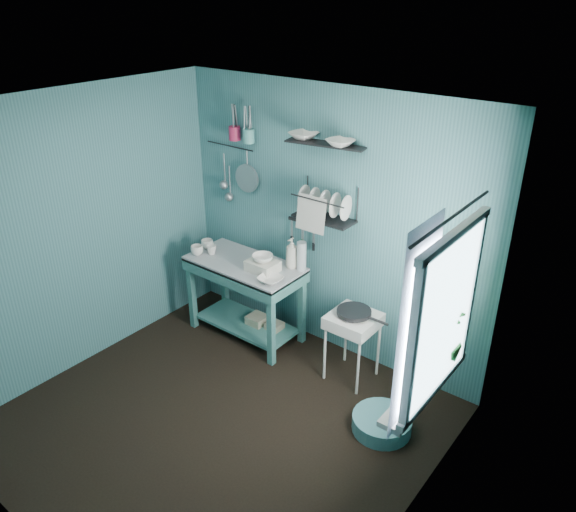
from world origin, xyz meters
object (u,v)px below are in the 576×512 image
Objects in this scene: wash_tub at (263,266)px; storage_tin_small at (275,331)px; mug_right at (207,244)px; water_bottle at (302,256)px; mug_left at (197,250)px; utensil_cup_teal at (249,136)px; floor_basin at (382,423)px; soap_bottle at (292,253)px; hotplate_stand at (352,347)px; utensil_cup_magenta at (235,133)px; frying_pan at (354,312)px; mug_mid at (211,250)px; work_counter at (246,299)px; dish_rack at (325,202)px; potted_plant at (441,335)px; storage_tin_large at (257,325)px; colander at (247,178)px.

wash_tub is 1.40× the size of storage_tin_small.
mug_right is 1.05m from water_bottle.
mug_left is 0.74m from wash_tub.
utensil_cup_teal reaches higher than floor_basin.
soap_bottle is at bearing 21.80° from mug_left.
utensil_cup_magenta is at bearing 159.21° from hotplate_stand.
storage_tin_small is at bearing 178.80° from frying_pan.
storage_tin_small is (-0.12, -0.12, -0.86)m from soap_bottle.
mug_left is 0.97m from soap_bottle.
water_bottle reaches higher than mug_right.
utensil_cup_teal is (0.20, 0.37, 1.09)m from mug_mid.
wash_tub reaches higher than hotplate_stand.
work_counter is at bearing -157.07° from water_bottle.
potted_plant is at bearing -33.97° from dish_rack.
mug_right is at bearing -174.29° from storage_tin_small.
mug_mid reaches higher than work_counter.
mug_mid reaches higher than frying_pan.
water_bottle is at bearing 11.31° from soap_bottle.
hotplate_stand is at bearing 9.25° from work_counter.
hotplate_stand is 0.36m from frying_pan.
storage_tin_large is (-0.63, -0.21, -1.41)m from dish_rack.
potted_plant is at bearing -4.29° from floor_basin.
storage_tin_large is at bearing 4.76° from mug_right.
work_counter is at bearing -177.11° from frying_pan.
work_counter is 0.52m from wash_tub.
mug_mid is 0.45× the size of storage_tin_large.
floor_basin is (1.35, -0.56, -0.89)m from soap_bottle.
mug_left is 0.14m from mug_mid.
wash_tub is 0.59× the size of floor_basin.
hotplate_stand is 1.13m from storage_tin_large.
utensil_cup_teal is at bearing 153.96° from storage_tin_small.
floor_basin is (1.77, -0.36, -0.34)m from work_counter.
utensil_cup_magenta is 0.27× the size of floor_basin.
water_bottle is (0.52, 0.22, 0.55)m from work_counter.
frying_pan is (1.59, 0.12, -0.17)m from mug_mid.
potted_plant reaches higher than mug_mid.
dish_rack is 4.23× the size of utensil_cup_magenta.
utensil_cup_magenta reaches higher than storage_tin_large.
hotplate_stand is (0.96, 0.08, -0.54)m from wash_tub.
mug_left is at bearing -162.90° from storage_tin_small.
utensil_cup_teal reaches higher than mug_mid.
work_counter is at bearing -169.54° from dish_rack.
water_bottle is at bearing 166.96° from frying_pan.
storage_tin_large is 0.46× the size of floor_basin.
mug_left is 1.07m from water_bottle.
mug_left is 1.71m from frying_pan.
floor_basin is at bearing -17.69° from utensil_cup_magenta.
mug_right is 0.75m from wash_tub.
colander reaches higher than floor_basin.
potted_plant reaches higher than mug_left.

